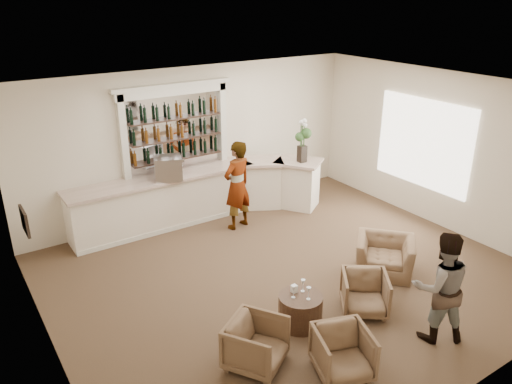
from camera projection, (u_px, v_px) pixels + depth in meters
ground at (289, 275)px, 9.00m from camera, size 8.00×8.00×0.00m
room_shell at (275, 140)px, 8.75m from camera, size 8.04×7.02×3.32m
bar_counter at (202, 195)px, 11.01m from camera, size 5.72×1.80×1.14m
back_bar_alcove at (176, 129)px, 10.61m from camera, size 2.64×0.25×3.00m
cocktail_table at (300, 310)px, 7.61m from camera, size 0.68×0.68×0.50m
sommelier at (237, 185)px, 10.49m from camera, size 0.79×0.61×1.93m
guest at (440, 287)px, 7.10m from camera, size 1.04×0.98×1.71m
armchair_left at (256, 344)px, 6.74m from camera, size 1.03×1.03×0.69m
armchair_center at (343, 353)px, 6.59m from camera, size 0.91×0.93×0.66m
armchair_right at (365, 293)px, 7.88m from camera, size 0.99×1.00×0.66m
armchair_far at (384, 256)px, 9.00m from camera, size 1.33×1.34×0.65m
espresso_machine at (168, 168)px, 10.24m from camera, size 0.68×0.63×0.49m
flower_vase at (303, 138)px, 11.16m from camera, size 0.26×0.26×1.00m
wine_glass_bar_left at (171, 172)px, 10.41m from camera, size 0.07×0.07×0.21m
wine_glass_bar_right at (181, 170)px, 10.52m from camera, size 0.07×0.07×0.21m
wine_glass_tbl_a at (293, 292)px, 7.44m from camera, size 0.07×0.07×0.21m
wine_glass_tbl_b at (303, 286)px, 7.59m from camera, size 0.07×0.07×0.21m
wine_glass_tbl_c at (309, 293)px, 7.39m from camera, size 0.07×0.07×0.21m
napkin_holder at (294, 289)px, 7.59m from camera, size 0.08×0.08×0.12m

